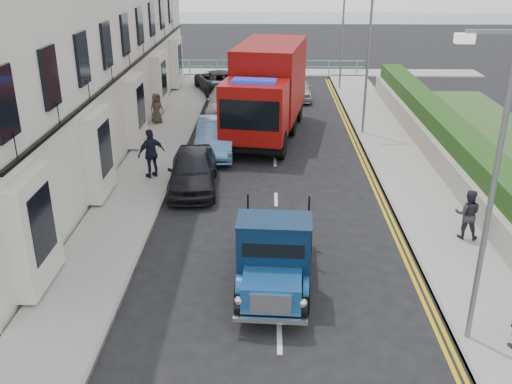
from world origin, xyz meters
name	(u,v)px	position (x,y,z in m)	size (l,w,h in m)	color
ground	(278,291)	(0.00, 0.00, 0.00)	(120.00, 120.00, 0.00)	black
pavement_west	(149,168)	(-5.20, 9.00, 0.06)	(2.40, 38.00, 0.12)	gray
pavement_east	(405,170)	(5.30, 9.00, 0.06)	(2.60, 38.00, 0.12)	gray
promenade	(273,73)	(0.00, 29.00, 0.06)	(30.00, 2.50, 0.12)	gray
sea_plane	(272,24)	(0.00, 60.00, 0.00)	(120.00, 120.00, 0.00)	slate
garden_east	(455,150)	(7.21, 9.00, 0.90)	(1.45, 28.00, 1.75)	#B2AD9E
seafront_railing	(273,68)	(0.00, 28.20, 0.58)	(13.00, 0.08, 1.11)	#59B2A5
lamp_near	(489,179)	(4.18, -2.00, 4.00)	(1.23, 0.18, 7.00)	slate
lamp_mid	(366,51)	(4.18, 14.00, 4.00)	(1.23, 0.18, 7.00)	slate
lamp_far	(341,25)	(4.18, 24.00, 4.00)	(1.23, 0.18, 7.00)	slate
bedford_lorry	(274,260)	(-0.12, -0.15, 1.01)	(2.07, 4.72, 2.19)	black
red_lorry	(267,89)	(-0.37, 13.84, 2.28)	(4.06, 8.50, 4.28)	black
parked_car_front	(193,170)	(-3.11, 7.00, 0.74)	(1.75, 4.34, 1.48)	black
parked_car_mid	(216,137)	(-2.60, 11.12, 0.75)	(1.58, 4.54, 1.50)	teal
parked_car_rear	(226,102)	(-2.63, 17.49, 0.71)	(2.00, 4.91, 1.42)	#BBBDC1
seafront_car_left	(218,81)	(-3.50, 22.96, 0.71)	(2.35, 5.09, 1.41)	black
seafront_car_right	(297,88)	(1.40, 21.31, 0.67)	(1.59, 3.96, 1.35)	#B1AFB4
pedestrian_east_far	(468,214)	(5.77, 2.95, 0.91)	(0.77, 0.60, 1.58)	#2F2D37
pedestrian_west_near	(151,153)	(-4.80, 7.85, 1.08)	(1.13, 0.47, 1.92)	black
pedestrian_west_far	(157,108)	(-6.00, 15.42, 0.89)	(0.75, 0.49, 1.54)	#3E362D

